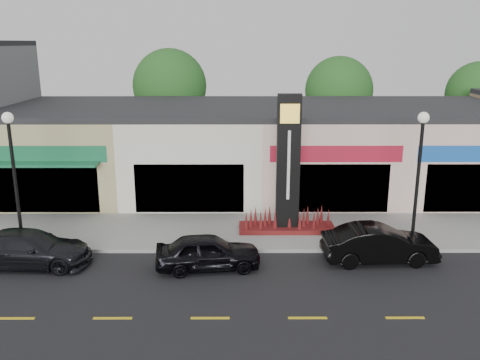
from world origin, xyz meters
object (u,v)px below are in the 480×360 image
at_px(lamp_east_near, 419,166).
at_px(car_black_sedan, 208,252).
at_px(car_dark_sedan, 29,249).
at_px(car_black_conv, 379,244).
at_px(pylon_sign, 288,184).
at_px(lamp_west_near, 13,166).

relative_size(lamp_east_near, car_black_sedan, 1.41).
height_order(car_dark_sedan, car_black_conv, car_black_conv).
bearing_deg(lamp_east_near, pylon_sign, 161.25).
relative_size(lamp_west_near, car_dark_sedan, 1.17).
bearing_deg(car_black_conv, lamp_west_near, 81.68).
distance_m(lamp_east_near, car_black_conv, 3.51).
xyz_separation_m(lamp_west_near, car_dark_sedan, (0.95, -1.63, -2.80)).
xyz_separation_m(car_dark_sedan, car_black_conv, (13.33, 0.33, 0.04)).
bearing_deg(lamp_west_near, car_black_sedan, -14.00).
height_order(pylon_sign, car_dark_sedan, pylon_sign).
height_order(lamp_west_near, lamp_east_near, same).
relative_size(car_dark_sedan, car_black_sedan, 1.20).
relative_size(lamp_west_near, pylon_sign, 0.91).
xyz_separation_m(lamp_west_near, car_black_conv, (14.28, -1.31, -2.76)).
bearing_deg(lamp_east_near, car_black_conv, -142.80).
xyz_separation_m(lamp_east_near, car_black_sedan, (-8.26, -1.93, -2.81)).
relative_size(pylon_sign, car_black_sedan, 1.54).
bearing_deg(car_dark_sedan, lamp_east_near, -81.53).
bearing_deg(car_dark_sedan, car_black_sedan, -90.22).
distance_m(lamp_east_near, car_black_sedan, 8.94).
xyz_separation_m(lamp_west_near, car_black_sedan, (7.74, -1.93, -2.81)).
xyz_separation_m(lamp_west_near, pylon_sign, (11.00, 1.70, -1.20)).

